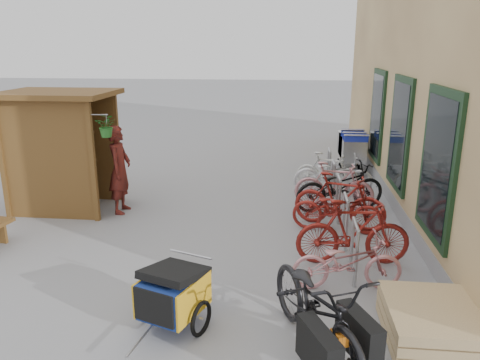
# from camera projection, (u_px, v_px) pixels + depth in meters

# --- Properties ---
(ground) EXTENTS (80.00, 80.00, 0.00)m
(ground) POSITION_uv_depth(u_px,v_px,m) (196.00, 270.00, 7.03)
(ground) COLOR gray
(kiosk) EXTENTS (2.49, 1.65, 2.40)m
(kiosk) POSITION_uv_depth(u_px,v_px,m) (57.00, 134.00, 9.29)
(kiosk) COLOR brown
(kiosk) RESTS_ON ground
(bike_rack) EXTENTS (0.05, 5.35, 0.86)m
(bike_rack) POSITION_uv_depth(u_px,v_px,m) (338.00, 194.00, 8.94)
(bike_rack) COLOR #A5A8AD
(bike_rack) RESTS_ON ground
(pallet_stack) EXTENTS (1.00, 1.20, 0.40)m
(pallet_stack) POSITION_uv_depth(u_px,v_px,m) (431.00, 323.00, 5.33)
(pallet_stack) COLOR tan
(pallet_stack) RESTS_ON ground
(shopping_carts) EXTENTS (0.62, 1.73, 1.12)m
(shopping_carts) POSITION_uv_depth(u_px,v_px,m) (351.00, 146.00, 12.55)
(shopping_carts) COLOR silver
(shopping_carts) RESTS_ON ground
(child_trailer) EXTENTS (0.91, 1.39, 0.81)m
(child_trailer) POSITION_uv_depth(u_px,v_px,m) (173.00, 292.00, 5.53)
(child_trailer) COLOR navy
(child_trailer) RESTS_ON ground
(cargo_bike) EXTENTS (1.50, 2.19, 1.09)m
(cargo_bike) POSITION_uv_depth(u_px,v_px,m) (318.00, 309.00, 5.00)
(cargo_bike) COLOR black
(cargo_bike) RESTS_ON ground
(person_kiosk) EXTENTS (0.42, 0.64, 1.76)m
(person_kiosk) POSITION_uv_depth(u_px,v_px,m) (120.00, 170.00, 9.27)
(person_kiosk) COLOR maroon
(person_kiosk) RESTS_ON ground
(bike_0) EXTENTS (1.57, 0.70, 0.80)m
(bike_0) POSITION_uv_depth(u_px,v_px,m) (347.00, 262.00, 6.40)
(bike_0) COLOR #CC8489
(bike_0) RESTS_ON ground
(bike_1) EXTENTS (1.77, 0.63, 1.04)m
(bike_1) POSITION_uv_depth(u_px,v_px,m) (353.00, 232.00, 7.11)
(bike_1) COLOR maroon
(bike_1) RESTS_ON ground
(bike_2) EXTENTS (1.68, 0.81, 0.85)m
(bike_2) POSITION_uv_depth(u_px,v_px,m) (337.00, 209.00, 8.39)
(bike_2) COLOR maroon
(bike_2) RESTS_ON ground
(bike_3) EXTENTS (1.77, 1.03, 1.03)m
(bike_3) POSITION_uv_depth(u_px,v_px,m) (339.00, 201.00, 8.57)
(bike_3) COLOR maroon
(bike_3) RESTS_ON ground
(bike_4) EXTENTS (2.00, 1.25, 0.99)m
(bike_4) POSITION_uv_depth(u_px,v_px,m) (340.00, 187.00, 9.47)
(bike_4) COLOR black
(bike_4) RESTS_ON ground
(bike_5) EXTENTS (1.67, 0.70, 0.97)m
(bike_5) POSITION_uv_depth(u_px,v_px,m) (334.00, 186.00, 9.58)
(bike_5) COLOR #CC8489
(bike_5) RESTS_ON ground
(bike_6) EXTENTS (1.77, 0.66, 0.92)m
(bike_6) POSITION_uv_depth(u_px,v_px,m) (333.00, 175.00, 10.49)
(bike_6) COLOR silver
(bike_6) RESTS_ON ground
(bike_7) EXTENTS (1.53, 0.83, 0.89)m
(bike_7) POSITION_uv_depth(u_px,v_px,m) (327.00, 171.00, 10.82)
(bike_7) COLOR silver
(bike_7) RESTS_ON ground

